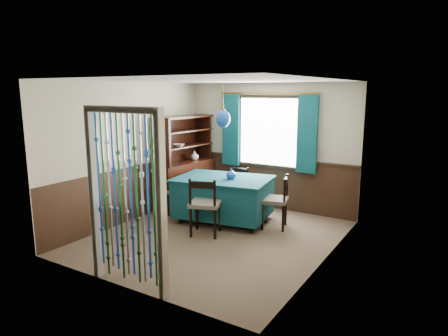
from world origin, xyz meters
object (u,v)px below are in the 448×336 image
Objects in this scene: chair_right at (276,200)px; sideboard at (184,176)px; vase_sideboard at (194,155)px; chair_far at (237,187)px; dining_table at (223,196)px; bowl_shelf at (179,145)px; vase_table at (231,174)px; chair_left at (174,191)px; pendant_lamp at (223,119)px; chair_near at (205,205)px.

chair_right is 0.50× the size of sideboard.
sideboard is at bearing -101.31° from vase_sideboard.
chair_right is at bearing 152.87° from chair_far.
dining_table is 1.30m from sideboard.
bowl_shelf reaches higher than chair_far.
vase_table is at bearing 112.78° from chair_far.
chair_left is (-0.87, -0.89, 0.01)m from chair_far.
pendant_lamp is at bearing 75.94° from chair_left.
pendant_lamp is at bearing -14.39° from sideboard.
chair_left is at bearing 82.51° from chair_right.
chair_left is at bearing -66.06° from sideboard.
chair_near is 1.12× the size of chair_left.
chair_far is 0.46× the size of sideboard.
chair_near is at bearing -90.42° from dining_table.
bowl_shelf reaches higher than chair_near.
sideboard is 1.46m from vase_table.
bowl_shelf is at bearing 72.20° from chair_right.
chair_far is 4.15× the size of vase_sideboard.
chair_left is 1.06m from vase_sideboard.
chair_far is (-0.14, 0.74, -0.01)m from dining_table.
pendant_lamp is 3.86× the size of vase_sideboard.
sideboard is 2.34× the size of pendant_lamp.
chair_left is 1.74m from pendant_lamp.
sideboard is at bearing 105.57° from bowl_shelf.
sideboard reaches higher than bowl_shelf.
dining_table is 0.46m from vase_table.
chair_left is 0.94× the size of chair_right.
vase_sideboard reaches higher than dining_table.
vase_sideboard is at bearing 138.14° from dining_table.
chair_left is at bearing -81.14° from vase_sideboard.
vase_table reaches higher than chair_near.
chair_near reaches higher than dining_table.
chair_left is 0.92m from bowl_shelf.
dining_table is 0.76m from chair_far.
vase_table reaches higher than chair_far.
chair_right is 1.17× the size of pendant_lamp.
chair_left is at bearing 131.17° from chair_near.
sideboard is 8.02× the size of bowl_shelf.
bowl_shelf is (-1.28, 0.99, 0.78)m from chair_near.
chair_right is 4.51× the size of vase_sideboard.
vase_table is 0.86× the size of vase_sideboard.
vase_table is (0.16, 0.01, 0.43)m from dining_table.
chair_far is 0.92× the size of chair_right.
chair_near is 1.27m from chair_right.
chair_far is at bearing 112.48° from vase_table.
chair_right is (0.97, 0.17, 0.03)m from dining_table.
chair_far is 1.08× the size of pendant_lamp.
chair_near is at bearing 100.28° from chair_far.
dining_table is at bearing -32.36° from vase_sideboard.
dining_table is 10.45× the size of vase_table.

